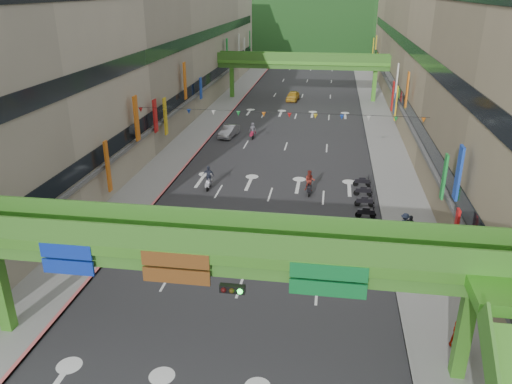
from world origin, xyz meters
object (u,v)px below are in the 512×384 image
object	(u,v)px
pedestrian_red	(460,333)
car_yellow	(293,96)
car_silver	(229,131)
scooter_rider_near	(248,256)
scooter_rider_mid	(310,182)
overpass_near	(233,267)

from	to	relation	value
pedestrian_red	car_yellow	bearing A→B (deg)	92.89
car_silver	pedestrian_red	world-z (taller)	pedestrian_red
scooter_rider_near	car_silver	size ratio (longest dim) A/B	0.52
car_silver	scooter_rider_mid	bearing A→B (deg)	-48.67
scooter_rider_mid	car_yellow	xyz separation A→B (m)	(-4.54, 37.52, -0.40)
scooter_rider_mid	car_yellow	size ratio (longest dim) A/B	0.51
overpass_near	car_silver	size ratio (longest dim) A/B	7.00
scooter_rider_mid	car_yellow	world-z (taller)	scooter_rider_mid
overpass_near	car_yellow	size ratio (longest dim) A/B	6.65
overpass_near	car_yellow	xyz separation A→B (m)	(-2.19, 58.71, -4.49)
car_silver	pedestrian_red	size ratio (longest dim) A/B	2.16
car_silver	car_yellow	bearing A→B (deg)	83.94
pedestrian_red	overpass_near	bearing A→B (deg)	-176.04
scooter_rider_near	scooter_rider_mid	size ratio (longest dim) A/B	0.96
overpass_near	car_yellow	bearing A→B (deg)	92.14
car_yellow	overpass_near	bearing A→B (deg)	-83.25
scooter_rider_near	pedestrian_red	xyz separation A→B (m)	(11.37, -5.69, -0.04)
scooter_rider_near	scooter_rider_mid	distance (m)	13.26
car_yellow	pedestrian_red	distance (m)	57.52
car_silver	car_yellow	xyz separation A→B (m)	(5.74, 21.21, 0.06)
car_silver	car_yellow	distance (m)	21.98
car_yellow	car_silver	bearing A→B (deg)	-100.54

